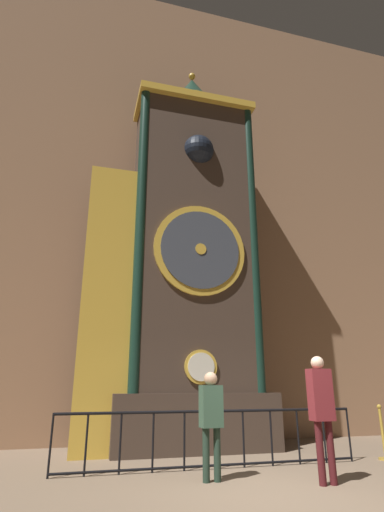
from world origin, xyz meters
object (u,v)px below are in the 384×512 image
(visitor_near, at_px, (211,414))
(visitor_far, at_px, (321,405))
(clock_tower, at_px, (179,261))
(stanchion_post, at_px, (384,441))

(visitor_near, height_order, visitor_far, visitor_far)
(clock_tower, distance_m, stanchion_post, 5.88)
(clock_tower, bearing_deg, visitor_near, -93.17)
(clock_tower, relative_size, visitor_far, 5.63)
(clock_tower, bearing_deg, visitor_far, -68.53)
(visitor_near, bearing_deg, clock_tower, 83.04)
(visitor_far, bearing_deg, clock_tower, 113.14)
(clock_tower, distance_m, visitor_far, 5.08)
(visitor_far, height_order, stanchion_post, visitor_far)
(visitor_far, xyz_separation_m, stanchion_post, (2.28, 1.51, -0.78))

